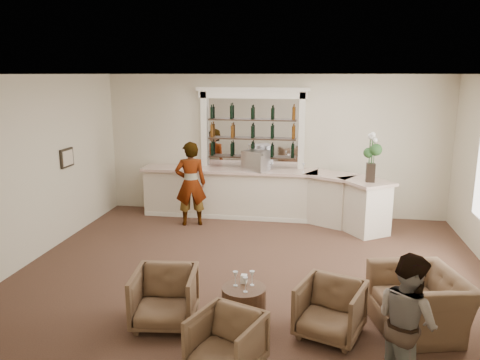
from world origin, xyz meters
name	(u,v)px	position (x,y,z in m)	size (l,w,h in m)	color
ground	(253,271)	(0.00, 0.00, 0.00)	(8.00, 8.00, 0.00)	brown
room_shell	(269,131)	(0.16, 0.71, 2.34)	(8.04, 7.02, 3.32)	beige
bar_counter	(264,195)	(-0.16, 3.00, 0.57)	(5.72, 1.80, 1.14)	white
back_bar_alcove	(252,130)	(-0.50, 3.41, 2.03)	(2.64, 0.25, 3.00)	white
cocktail_table	(244,304)	(0.09, -1.66, 0.25)	(0.60, 0.60, 0.50)	brown
sommelier	(191,184)	(-1.71, 2.32, 0.94)	(0.68, 0.45, 1.88)	gray
guest	(407,322)	(1.99, -2.71, 0.76)	(0.74, 0.58, 1.52)	gray
armchair_left	(165,298)	(-0.94, -1.89, 0.38)	(0.82, 0.84, 0.77)	brown
armchair_center	(226,343)	(0.06, -2.75, 0.34)	(0.73, 0.75, 0.68)	brown
armchair_right	(330,310)	(1.24, -1.82, 0.36)	(0.77, 0.79, 0.72)	brown
armchair_far	(419,302)	(2.39, -1.48, 0.39)	(1.20, 1.04, 0.78)	brown
espresso_machine	(256,161)	(-0.36, 3.00, 1.37)	(0.52, 0.44, 0.46)	#B2B2B7
flower_vase	(372,154)	(2.10, 2.26, 1.71)	(0.27, 0.27, 1.02)	black
wine_glass_bar_left	(264,167)	(-0.17, 2.95, 1.25)	(0.07, 0.07, 0.21)	white
wine_glass_bar_right	(304,168)	(0.73, 3.00, 1.25)	(0.07, 0.07, 0.21)	white
wine_glass_tbl_a	(235,279)	(-0.03, -1.63, 0.60)	(0.07, 0.07, 0.21)	white
wine_glass_tbl_b	(252,278)	(0.19, -1.58, 0.60)	(0.07, 0.07, 0.21)	white
wine_glass_tbl_c	(245,285)	(0.13, -1.79, 0.60)	(0.07, 0.07, 0.21)	white
napkin_holder	(244,279)	(0.07, -1.52, 0.56)	(0.08, 0.08, 0.12)	white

